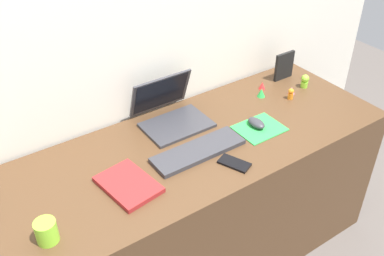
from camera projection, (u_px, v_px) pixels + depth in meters
The scene contains 15 objects.
back_wall at pixel (145, 91), 2.09m from camera, with size 3.07×0.05×1.67m, color silver.
desk at pixel (189, 208), 2.11m from camera, with size 1.87×0.66×0.74m, color #4C331E.
laptop at pixel (169, 111), 2.03m from camera, with size 0.30×0.28×0.20m.
keyboard at pixel (198, 151), 1.86m from camera, with size 0.41×0.13×0.02m, color #333338.
mousepad at pixel (259, 128), 2.00m from camera, with size 0.21×0.17×0.00m, color green.
mouse at pixel (256, 123), 2.01m from camera, with size 0.06×0.10×0.03m, color #333338.
cell_phone at pixel (234, 163), 1.80m from camera, with size 0.06×0.13×0.01m, color black.
notebook_pad at pixel (128, 185), 1.69m from camera, with size 0.17×0.24×0.02m, color maroon.
picture_frame at pixel (284, 66), 2.35m from camera, with size 0.12×0.02×0.15m, color black.
coffee_mug at pixel (46, 232), 1.45m from camera, with size 0.07×0.07×0.08m, color #8CDB33.
toy_figurine_lime at pixel (305, 81), 2.29m from camera, with size 0.04×0.04×0.07m.
toy_figurine_red at pixel (262, 85), 2.29m from camera, with size 0.03×0.03×0.04m, color red.
toy_figurine_pink at pixel (291, 90), 2.25m from camera, with size 0.03×0.03×0.04m, color pink.
toy_figurine_orange at pixel (291, 94), 2.20m from camera, with size 0.03×0.03×0.06m.
toy_figurine_green at pixel (261, 93), 2.22m from camera, with size 0.04×0.04×0.05m, color green.
Camera 1 is at (-0.84, -1.25, 1.90)m, focal length 41.42 mm.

